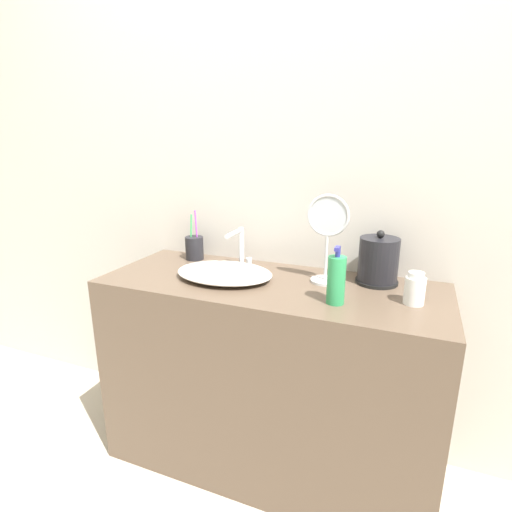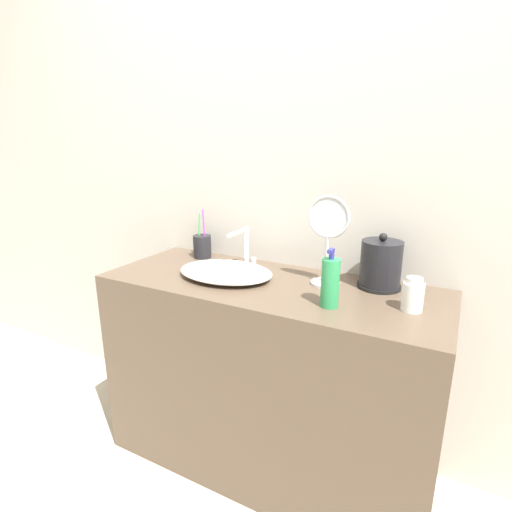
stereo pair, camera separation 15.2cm
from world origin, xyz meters
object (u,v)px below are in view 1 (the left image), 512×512
object	(u,v)px
shampoo_bottle	(415,289)
vanity_mirror	(327,233)
lotion_bottle	(336,280)
electric_kettle	(378,262)
toothbrush_cup	(194,248)
faucet	(241,245)

from	to	relation	value
shampoo_bottle	vanity_mirror	world-z (taller)	vanity_mirror
lotion_bottle	vanity_mirror	distance (m)	0.24
electric_kettle	vanity_mirror	bearing A→B (deg)	-161.56
toothbrush_cup	lotion_bottle	bearing A→B (deg)	-21.41
faucet	vanity_mirror	distance (m)	0.39
electric_kettle	vanity_mirror	world-z (taller)	vanity_mirror
toothbrush_cup	faucet	bearing A→B (deg)	-8.29
faucet	electric_kettle	distance (m)	0.56
faucet	toothbrush_cup	distance (m)	0.25
faucet	shampoo_bottle	distance (m)	0.71
electric_kettle	shampoo_bottle	bearing A→B (deg)	-50.49
electric_kettle	shampoo_bottle	xyz separation A→B (m)	(0.14, -0.16, -0.03)
toothbrush_cup	shampoo_bottle	xyz separation A→B (m)	(0.94, -0.18, -0.00)
faucet	lotion_bottle	world-z (taller)	lotion_bottle
faucet	vanity_mirror	size ratio (longest dim) A/B	0.50
faucet	shampoo_bottle	xyz separation A→B (m)	(0.70, -0.15, -0.05)
electric_kettle	vanity_mirror	distance (m)	0.22
electric_kettle	shampoo_bottle	distance (m)	0.22
lotion_bottle	vanity_mirror	xyz separation A→B (m)	(-0.08, 0.19, 0.11)
faucet	vanity_mirror	world-z (taller)	vanity_mirror
toothbrush_cup	vanity_mirror	xyz separation A→B (m)	(0.62, -0.08, 0.14)
toothbrush_cup	vanity_mirror	world-z (taller)	vanity_mirror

